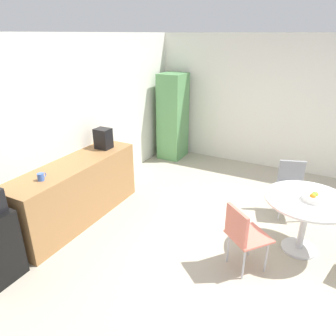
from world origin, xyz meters
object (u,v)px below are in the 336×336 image
coffee_maker (103,138)px  fruit_bowl (314,198)px  round_table (307,210)px  chair_coral (242,232)px  chair_gray (291,182)px  locker_cabinet (173,117)px  mug_white (41,177)px

coffee_maker → fruit_bowl: bearing=-89.9°
round_table → chair_coral: 0.94m
chair_gray → chair_coral: 1.64m
locker_cabinet → coffee_maker: (-2.26, 0.10, 0.15)m
fruit_bowl → mug_white: bearing=113.2°
round_table → chair_gray: (0.89, 0.28, -0.07)m
chair_coral → coffee_maker: 2.61m
round_table → fruit_bowl: size_ratio=3.92×
fruit_bowl → coffee_maker: 3.12m
round_table → coffee_maker: coffee_maker is taller
fruit_bowl → chair_coral: bearing=136.9°
chair_gray → mug_white: 3.54m
chair_coral → coffee_maker: coffee_maker is taller
round_table → mug_white: size_ratio=7.99×
round_table → mug_white: bearing=113.9°
round_table → mug_white: mug_white is taller
chair_gray → coffee_maker: size_ratio=2.59×
mug_white → coffee_maker: bearing=2.1°
locker_cabinet → round_table: locker_cabinet is taller
chair_coral → coffee_maker: bearing=74.4°
round_table → fruit_bowl: (-0.02, -0.05, 0.19)m
round_table → chair_coral: size_ratio=1.24×
chair_gray → mug_white: mug_white is taller
mug_white → coffee_maker: 1.31m
round_table → mug_white: (-1.33, 3.01, 0.35)m
locker_cabinet → fruit_bowl: (-2.25, -3.01, -0.12)m
locker_cabinet → fruit_bowl: bearing=-126.9°
chair_coral → mug_white: 2.52m
fruit_bowl → chair_gray: bearing=20.1°
round_table → chair_gray: bearing=17.6°
mug_white → locker_cabinet: bearing=-0.8°
chair_coral → fruit_bowl: (0.69, -0.65, 0.27)m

